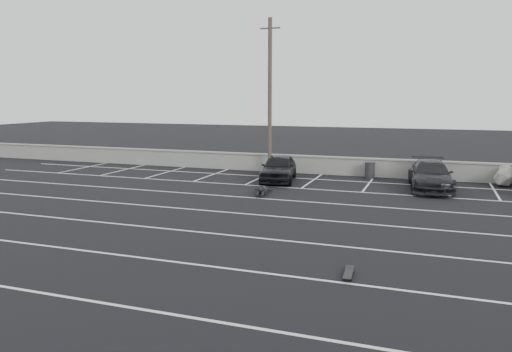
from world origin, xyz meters
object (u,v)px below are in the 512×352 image
at_px(utility_pole, 270,96).
at_px(trash_bin, 370,170).
at_px(car_right, 431,175).
at_px(skateboard, 348,274).
at_px(car_left, 279,168).
at_px(person, 263,188).

height_order(utility_pole, trash_bin, utility_pole).
distance_m(car_right, skateboard, 13.56).
distance_m(utility_pole, trash_bin, 7.13).
height_order(car_left, skateboard, car_left).
xyz_separation_m(utility_pole, skateboard, (7.27, -15.71, -4.46)).
bearing_deg(car_right, utility_pole, 160.34).
relative_size(car_left, trash_bin, 4.69).
distance_m(car_left, car_right, 7.75).
relative_size(car_left, person, 1.72).
relative_size(utility_pole, trash_bin, 9.89).
height_order(car_left, person, car_left).
bearing_deg(car_right, person, -159.04).
bearing_deg(car_left, utility_pole, 107.82).
distance_m(person, skateboard, 11.24).
xyz_separation_m(utility_pole, trash_bin, (5.85, 0.13, -4.08)).
height_order(car_left, utility_pole, utility_pole).
xyz_separation_m(car_left, person, (0.32, -3.53, -0.49)).
bearing_deg(trash_bin, skateboard, -84.87).
xyz_separation_m(car_left, skateboard, (5.95, -13.26, -0.65)).
distance_m(trash_bin, person, 7.42).
xyz_separation_m(car_right, skateboard, (-1.79, -13.42, -0.62)).
relative_size(car_right, trash_bin, 5.32).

